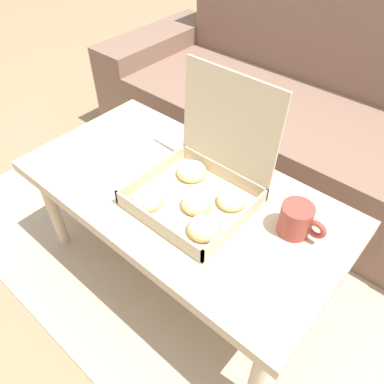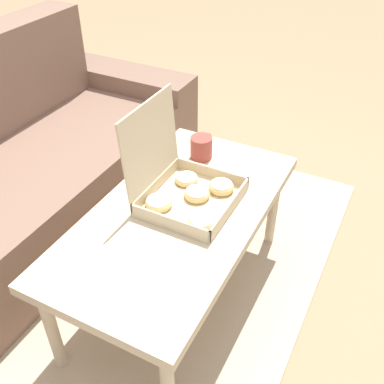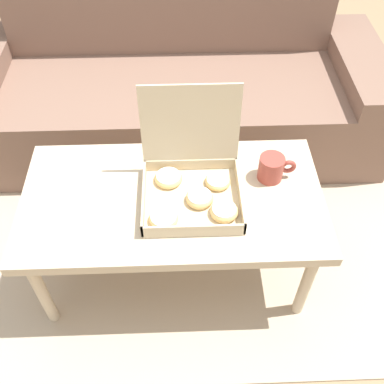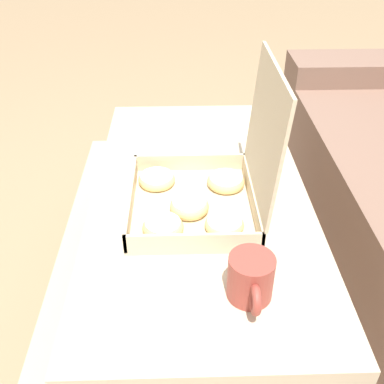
{
  "view_description": "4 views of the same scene",
  "coord_description": "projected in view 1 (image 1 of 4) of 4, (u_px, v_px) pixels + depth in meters",
  "views": [
    {
      "loc": [
        0.62,
        -0.75,
        1.31
      ],
      "look_at": [
        0.07,
        -0.13,
        0.52
      ],
      "focal_mm": 35.0,
      "sensor_mm": 36.0,
      "label": 1
    },
    {
      "loc": [
        -1.11,
        -0.73,
        1.53
      ],
      "look_at": [
        0.07,
        -0.13,
        0.52
      ],
      "focal_mm": 42.0,
      "sensor_mm": 36.0,
      "label": 2
    },
    {
      "loc": [
        0.03,
        -1.17,
        1.7
      ],
      "look_at": [
        0.07,
        -0.13,
        0.52
      ],
      "focal_mm": 42.0,
      "sensor_mm": 36.0,
      "label": 3
    },
    {
      "loc": [
        1.0,
        -0.15,
        1.18
      ],
      "look_at": [
        0.07,
        -0.13,
        0.52
      ],
      "focal_mm": 42.0,
      "sensor_mm": 36.0,
      "label": 4
    }
  ],
  "objects": [
    {
      "name": "ground_plane",
      "position": [
        199.0,
        256.0,
        1.61
      ],
      "size": [
        12.0,
        12.0,
        0.0
      ],
      "primitive_type": "plane",
      "color": "#937756"
    },
    {
      "name": "area_rug",
      "position": [
        240.0,
        217.0,
        1.77
      ],
      "size": [
        2.26,
        1.84,
        0.01
      ],
      "primitive_type": "cube",
      "color": "tan",
      "rests_on": "ground_plane"
    },
    {
      "name": "couch",
      "position": [
        304.0,
        121.0,
        1.84
      ],
      "size": [
        2.14,
        0.8,
        0.88
      ],
      "color": "#7A5B4C",
      "rests_on": "ground_plane"
    },
    {
      "name": "coffee_table",
      "position": [
        181.0,
        199.0,
        1.26
      ],
      "size": [
        1.11,
        0.58,
        0.47
      ],
      "color": "#C6B293",
      "rests_on": "ground_plane"
    },
    {
      "name": "pastry_box",
      "position": [
        200.0,
        184.0,
        1.16
      ],
      "size": [
        0.35,
        0.35,
        0.38
      ],
      "color": "beige",
      "rests_on": "coffee_table"
    },
    {
      "name": "coffee_mug",
      "position": [
        297.0,
        220.0,
        1.06
      ],
      "size": [
        0.14,
        0.09,
        0.1
      ],
      "color": "#993D33",
      "rests_on": "coffee_table"
    }
  ]
}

